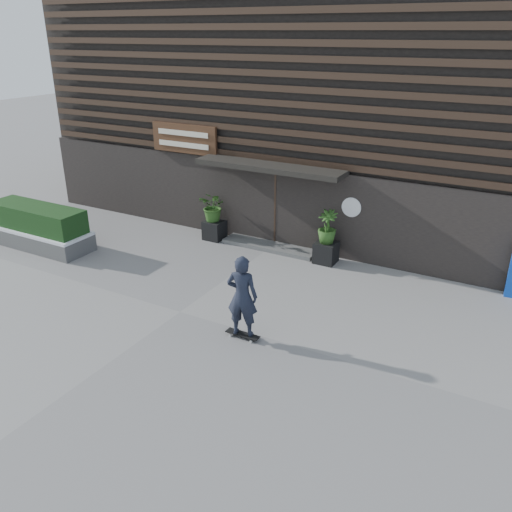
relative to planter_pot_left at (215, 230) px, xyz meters
The scene contains 11 objects.
ground 4.80m from the planter_pot_left, 66.64° to the right, with size 80.00×80.00×0.00m, color gray.
entrance_step 1.93m from the planter_pot_left, ahead, with size 3.00×0.80×0.12m, color #50504D.
planter_pot_left is the anchor object (origin of this frame).
bamboo_left 0.78m from the planter_pot_left, ahead, with size 0.86×0.75×0.96m, color #2D591E.
planter_pot_right 3.80m from the planter_pot_left, ahead, with size 0.60×0.60×0.60m, color black.
bamboo_right 3.88m from the planter_pot_left, ahead, with size 0.54×0.54×0.96m, color #2D591E.
raised_bed 5.36m from the planter_pot_left, 144.49° to the right, with size 3.50×1.20×0.50m, color #4A4A48.
snow_layer 5.37m from the planter_pot_left, 144.49° to the right, with size 3.50×1.20×0.08m, color white.
hedge 5.40m from the planter_pot_left, 144.49° to the right, with size 3.30×1.00×0.70m, color #143312.
building 6.94m from the planter_pot_left, 71.14° to the left, with size 18.00×11.00×8.00m.
skateboarder 6.03m from the planter_pot_left, 50.98° to the right, with size 0.78×0.57×1.92m.
Camera 1 is at (6.89, -8.66, 6.13)m, focal length 36.90 mm.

